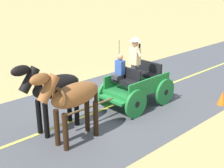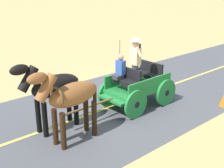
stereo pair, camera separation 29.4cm
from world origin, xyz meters
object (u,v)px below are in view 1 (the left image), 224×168
object	(u,v)px
horse_drawn_carriage	(136,84)
horse_near_side	(73,97)
horse_off_side	(53,89)
traffic_cone	(222,98)

from	to	relation	value
horse_drawn_carriage	horse_near_side	world-z (taller)	horse_drawn_carriage
horse_drawn_carriage	horse_near_side	size ratio (longest dim) A/B	2.04
horse_drawn_carriage	horse_off_side	bearing A→B (deg)	82.60
horse_near_side	horse_off_side	bearing A→B (deg)	1.05
horse_near_side	traffic_cone	size ratio (longest dim) A/B	4.42
horse_drawn_carriage	horse_off_side	size ratio (longest dim) A/B	2.04
horse_drawn_carriage	horse_off_side	distance (m)	3.10
horse_near_side	traffic_cone	world-z (taller)	horse_near_side
horse_off_side	traffic_cone	bearing A→B (deg)	-114.23
horse_near_side	horse_off_side	world-z (taller)	same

